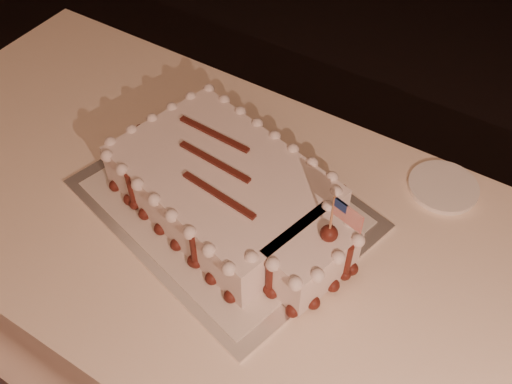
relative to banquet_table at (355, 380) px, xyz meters
The scene contains 5 objects.
banquet_table is the anchor object (origin of this frame).
cake_board 0.53m from the banquet_table, behind, with size 0.57×0.42×0.01m, color white.
doily 0.53m from the banquet_table, behind, with size 0.51×0.38×0.00m, color silver.
sheet_cake 0.55m from the banquet_table, behind, with size 0.56×0.40×0.21m.
side_plate 0.49m from the banquet_table, 89.95° to the left, with size 0.15×0.15×0.01m, color white.
Camera 1 is at (0.09, 0.02, 1.67)m, focal length 40.00 mm.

